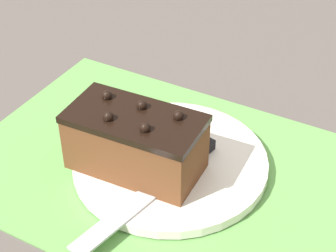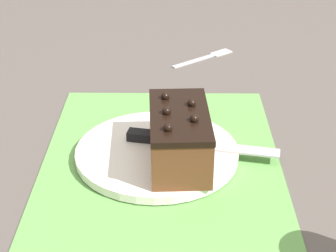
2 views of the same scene
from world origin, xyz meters
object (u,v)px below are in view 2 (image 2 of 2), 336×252
chocolate_cake (179,137)px  serving_knife (176,140)px  cake_plate (157,153)px  dessert_fork (207,56)px

chocolate_cake → serving_knife: size_ratio=0.71×
cake_plate → serving_knife: (0.02, -0.03, 0.01)m
chocolate_cake → serving_knife: 0.05m
dessert_fork → serving_knife: bearing=-48.1°
chocolate_cake → dessert_fork: chocolate_cake is taller
serving_knife → dessert_fork: size_ratio=1.74×
cake_plate → serving_knife: size_ratio=1.06×
cake_plate → chocolate_cake: size_ratio=1.49×
cake_plate → serving_knife: 0.03m
chocolate_cake → cake_plate: bearing=48.5°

